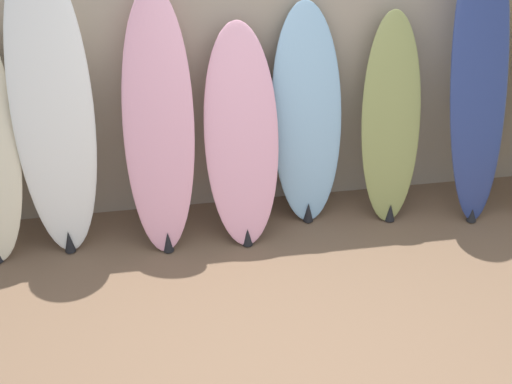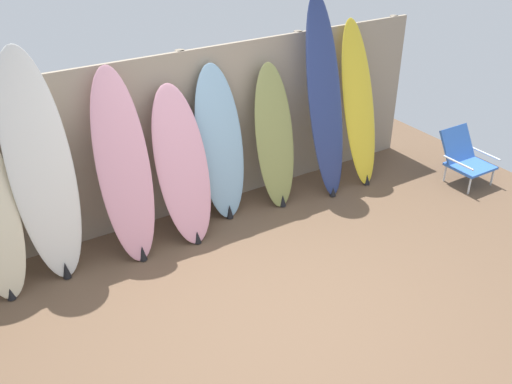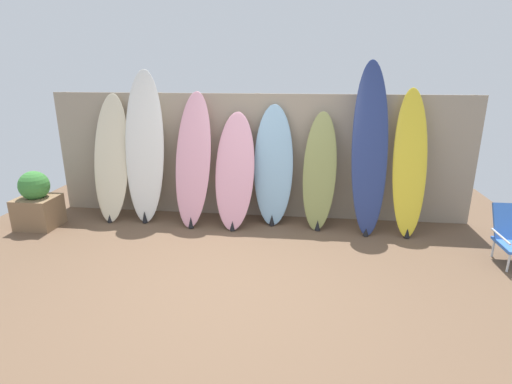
% 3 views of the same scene
% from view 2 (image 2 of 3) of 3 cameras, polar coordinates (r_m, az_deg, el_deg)
% --- Properties ---
extents(ground, '(7.68, 7.68, 0.00)m').
position_cam_2_polar(ground, '(5.13, 3.67, -11.40)').
color(ground, brown).
extents(fence_back, '(6.08, 0.11, 1.80)m').
position_cam_2_polar(fence_back, '(6.13, -6.95, 5.71)').
color(fence_back, gray).
rests_on(fence_back, ground).
extents(surfboard_white_1, '(0.57, 0.50, 2.14)m').
position_cam_2_polar(surfboard_white_1, '(5.35, -20.66, 2.06)').
color(surfboard_white_1, white).
rests_on(surfboard_white_1, ground).
extents(surfboard_pink_2, '(0.56, 0.65, 1.84)m').
position_cam_2_polar(surfboard_pink_2, '(5.50, -13.08, 2.32)').
color(surfboard_pink_2, pink).
rests_on(surfboard_pink_2, ground).
extents(surfboard_pink_3, '(0.56, 0.62, 1.57)m').
position_cam_2_polar(surfboard_pink_3, '(5.73, -7.38, 2.53)').
color(surfboard_pink_3, pink).
rests_on(surfboard_pink_3, ground).
extents(surfboard_skyblue_4, '(0.56, 0.42, 1.67)m').
position_cam_2_polar(surfboard_skyblue_4, '(6.05, -3.59, 4.72)').
color(surfboard_skyblue_4, '#8CB7D6').
rests_on(surfboard_skyblue_4, ground).
extents(surfboard_olive_5, '(0.50, 0.50, 1.59)m').
position_cam_2_polar(surfboard_olive_5, '(6.30, 1.89, 5.36)').
color(surfboard_olive_5, olive).
rests_on(surfboard_olive_5, ground).
extents(surfboard_navy_6, '(0.50, 0.62, 2.26)m').
position_cam_2_polar(surfboard_navy_6, '(6.48, 6.92, 9.15)').
color(surfboard_navy_6, navy).
rests_on(surfboard_navy_6, ground).
extents(surfboard_yellow_7, '(0.45, 0.65, 1.91)m').
position_cam_2_polar(surfboard_yellow_7, '(6.88, 10.24, 8.56)').
color(surfboard_yellow_7, yellow).
rests_on(surfboard_yellow_7, ground).
extents(beach_chair, '(0.50, 0.58, 0.63)m').
position_cam_2_polar(beach_chair, '(7.39, 20.12, 3.38)').
color(beach_chair, silver).
rests_on(beach_chair, ground).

